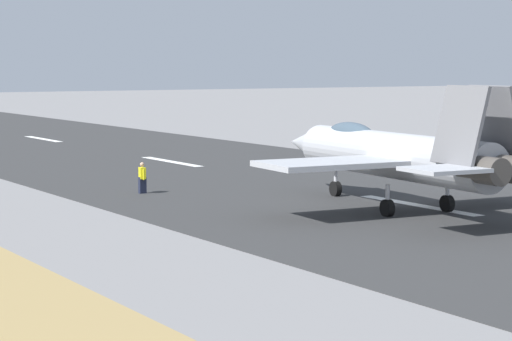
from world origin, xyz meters
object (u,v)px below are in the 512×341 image
fighter_jet (392,154)px  crew_person (142,178)px  marker_cone_mid (504,172)px  marker_cone_far (324,150)px

fighter_jet → crew_person: (10.90, 7.31, -1.71)m
fighter_jet → marker_cone_mid: size_ratio=32.63×
fighter_jet → marker_cone_far: 29.13m
crew_person → fighter_jet: bearing=-146.1°
marker_cone_mid → marker_cone_far: 18.23m
crew_person → marker_cone_mid: 21.90m
marker_cone_mid → marker_cone_far: size_ratio=1.00×
crew_person → marker_cone_mid: (-3.81, -21.56, -0.53)m
fighter_jet → marker_cone_mid: 16.06m
marker_cone_mid → marker_cone_far: same height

